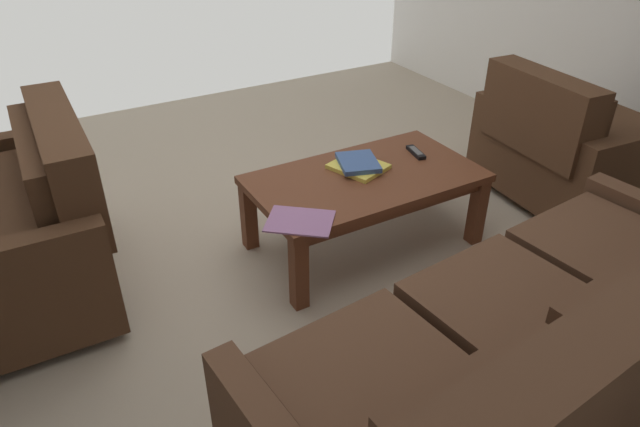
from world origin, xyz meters
TOP-DOWN VIEW (x-y plane):
  - ground_plane at (0.00, 0.00)m, footprint 5.14×5.00m
  - sofa_main at (-0.28, 1.44)m, footprint 2.07×1.02m
  - loveseat_near at (1.19, -0.32)m, footprint 0.83×1.17m
  - coffee_table at (-0.41, 0.15)m, footprint 1.17×0.65m
  - armchair_side at (-1.71, 0.32)m, footprint 0.85×0.98m
  - book_stack at (-0.42, 0.06)m, footprint 0.30×0.32m
  - tv_remote at (-0.79, 0.07)m, footprint 0.07×0.17m
  - loose_magazine at (0.09, 0.37)m, footprint 0.36×0.35m

SIDE VIEW (x-z plane):
  - ground_plane at x=0.00m, z-range -0.01..0.00m
  - armchair_side at x=-1.71m, z-range -0.06..0.77m
  - coffee_table at x=-0.41m, z-range 0.15..0.57m
  - sofa_main at x=-0.28m, z-range -0.07..0.79m
  - loveseat_near at x=1.19m, z-range -0.06..0.79m
  - loose_magazine at x=0.09m, z-range 0.42..0.43m
  - tv_remote at x=-0.79m, z-range 0.42..0.44m
  - book_stack at x=-0.42m, z-range 0.42..0.47m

